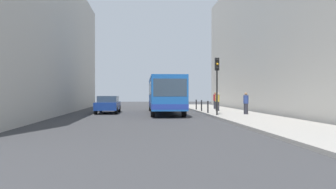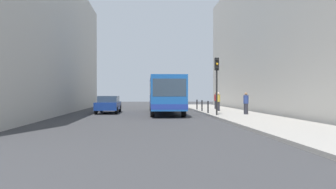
% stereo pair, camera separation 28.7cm
% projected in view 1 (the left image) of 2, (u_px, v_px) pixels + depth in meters
% --- Properties ---
extents(ground_plane, '(80.00, 80.00, 0.00)m').
position_uv_depth(ground_plane, '(166.00, 116.00, 23.29)').
color(ground_plane, '#38383A').
extents(sidewalk, '(4.40, 40.00, 0.15)m').
position_uv_depth(sidewalk, '(237.00, 115.00, 23.77)').
color(sidewalk, '#9E9991').
rests_on(sidewalk, ground).
extents(building_left, '(7.00, 32.00, 12.38)m').
position_uv_depth(building_left, '(25.00, 40.00, 26.23)').
color(building_left, '#BCB7AD').
rests_on(building_left, ground).
extents(building_right, '(7.00, 32.00, 13.55)m').
position_uv_depth(building_right, '(290.00, 37.00, 28.26)').
color(building_right, '#BCB7AD').
rests_on(building_right, ground).
extents(bus, '(2.67, 11.05, 3.00)m').
position_uv_depth(bus, '(165.00, 93.00, 26.66)').
color(bus, '#19519E').
rests_on(bus, ground).
extents(car_beside_bus, '(1.92, 4.43, 1.48)m').
position_uv_depth(car_beside_bus, '(108.00, 104.00, 26.99)').
color(car_beside_bus, navy).
rests_on(car_beside_bus, ground).
extents(traffic_light, '(0.28, 0.33, 4.10)m').
position_uv_depth(traffic_light, '(217.00, 75.00, 22.48)').
color(traffic_light, black).
rests_on(traffic_light, sidewalk).
extents(bollard_near, '(0.11, 0.11, 0.95)m').
position_uv_depth(bollard_near, '(208.00, 107.00, 25.04)').
color(bollard_near, black).
rests_on(bollard_near, sidewalk).
extents(bollard_mid, '(0.11, 0.11, 0.95)m').
position_uv_depth(bollard_mid, '(202.00, 106.00, 27.65)').
color(bollard_mid, black).
rests_on(bollard_mid, sidewalk).
extents(bollard_far, '(0.11, 0.11, 0.95)m').
position_uv_depth(bollard_far, '(196.00, 105.00, 30.25)').
color(bollard_far, black).
rests_on(bollard_far, sidewalk).
extents(pedestrian_near_signal, '(0.38, 0.38, 1.63)m').
position_uv_depth(pedestrian_near_signal, '(246.00, 103.00, 23.46)').
color(pedestrian_near_signal, '#26262D').
rests_on(pedestrian_near_signal, sidewalk).
extents(pedestrian_mid_sidewalk, '(0.38, 0.38, 1.64)m').
position_uv_depth(pedestrian_mid_sidewalk, '(217.00, 102.00, 28.00)').
color(pedestrian_mid_sidewalk, '#26262D').
rests_on(pedestrian_mid_sidewalk, sidewalk).
extents(pedestrian_far_sidewalk, '(0.38, 0.38, 1.66)m').
position_uv_depth(pedestrian_far_sidewalk, '(215.00, 101.00, 31.52)').
color(pedestrian_far_sidewalk, '#26262D').
rests_on(pedestrian_far_sidewalk, sidewalk).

